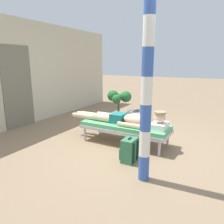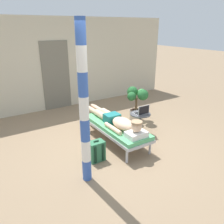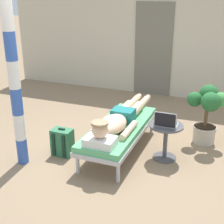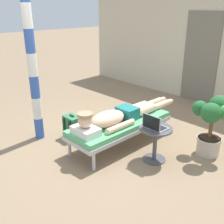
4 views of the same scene
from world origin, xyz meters
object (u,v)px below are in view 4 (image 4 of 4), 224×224
(backpack, at_px, (73,127))
(potted_plant, at_px, (212,122))
(laptop, at_px, (154,125))
(side_table, at_px, (155,138))
(porch_post, at_px, (32,65))
(person_reclining, at_px, (119,116))
(lounge_chair, at_px, (120,125))

(backpack, distance_m, potted_plant, 2.26)
(laptop, height_order, backpack, laptop)
(side_table, distance_m, porch_post, 2.22)
(porch_post, bearing_deg, backpack, 45.24)
(person_reclining, distance_m, laptop, 0.70)
(person_reclining, relative_size, porch_post, 0.85)
(side_table, bearing_deg, backpack, -162.66)
(side_table, xyz_separation_m, laptop, (0.00, -0.05, 0.23))
(lounge_chair, relative_size, laptop, 5.88)
(laptop, xyz_separation_m, backpack, (-1.43, -0.39, -0.39))
(porch_post, bearing_deg, lounge_chair, 36.42)
(side_table, bearing_deg, porch_post, -154.94)
(backpack, distance_m, porch_post, 1.23)
(laptop, xyz_separation_m, porch_post, (-1.83, -0.81, 0.70))
(lounge_chair, height_order, potted_plant, potted_plant)
(lounge_chair, distance_m, person_reclining, 0.18)
(person_reclining, height_order, porch_post, porch_post)
(porch_post, bearing_deg, person_reclining, 35.09)
(lounge_chair, height_order, porch_post, porch_post)
(lounge_chair, xyz_separation_m, person_reclining, (0.00, -0.04, 0.17))
(person_reclining, xyz_separation_m, potted_plant, (1.17, 0.79, 0.03))
(side_table, xyz_separation_m, potted_plant, (0.47, 0.73, 0.19))
(lounge_chair, xyz_separation_m, backpack, (-0.73, -0.43, -0.15))
(backpack, bearing_deg, lounge_chair, 30.37)
(porch_post, bearing_deg, laptop, 23.73)
(potted_plant, bearing_deg, backpack, -148.18)
(lounge_chair, bearing_deg, person_reclining, -90.00)
(side_table, height_order, laptop, laptop)
(laptop, bearing_deg, backpack, -164.56)
(laptop, bearing_deg, porch_post, -156.27)
(lounge_chair, bearing_deg, side_table, 1.43)
(person_reclining, relative_size, laptop, 7.00)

